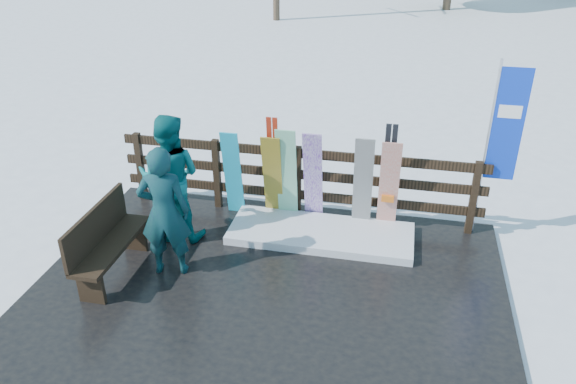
% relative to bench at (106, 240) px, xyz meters
% --- Properties ---
extents(ground, '(700.00, 700.00, 0.00)m').
position_rel_bench_xyz_m(ground, '(2.12, -0.14, -0.60)').
color(ground, white).
rests_on(ground, ground).
extents(deck, '(6.00, 5.00, 0.08)m').
position_rel_bench_xyz_m(deck, '(2.12, -0.14, -0.56)').
color(deck, black).
rests_on(deck, ground).
extents(fence, '(5.60, 0.10, 1.15)m').
position_rel_bench_xyz_m(fence, '(2.12, 2.06, 0.14)').
color(fence, black).
rests_on(fence, deck).
extents(snow_patch, '(2.68, 1.00, 0.12)m').
position_rel_bench_xyz_m(snow_patch, '(2.59, 1.46, -0.46)').
color(snow_patch, white).
rests_on(snow_patch, deck).
extents(bench, '(0.41, 1.50, 0.97)m').
position_rel_bench_xyz_m(bench, '(0.00, 0.00, 0.00)').
color(bench, black).
rests_on(bench, deck).
extents(snowboard_0, '(0.27, 0.27, 1.43)m').
position_rel_bench_xyz_m(snowboard_0, '(1.16, 1.84, 0.20)').
color(snowboard_0, '#19A3C6').
rests_on(snowboard_0, deck).
extents(snowboard_1, '(0.30, 0.28, 1.54)m').
position_rel_bench_xyz_m(snowboard_1, '(2.00, 1.84, 0.25)').
color(snowboard_1, silver).
rests_on(snowboard_1, deck).
extents(snowboard_2, '(0.29, 0.31, 1.41)m').
position_rel_bench_xyz_m(snowboard_2, '(1.78, 1.84, 0.19)').
color(snowboard_2, yellow).
rests_on(snowboard_2, deck).
extents(snowboard_3, '(0.28, 0.40, 1.54)m').
position_rel_bench_xyz_m(snowboard_3, '(2.40, 1.84, 0.25)').
color(snowboard_3, silver).
rests_on(snowboard_3, deck).
extents(snowboard_4, '(0.28, 0.22, 1.49)m').
position_rel_bench_xyz_m(snowboard_4, '(3.13, 1.84, 0.23)').
color(snowboard_4, black).
rests_on(snowboard_4, deck).
extents(snowboard_5, '(0.28, 0.28, 1.48)m').
position_rel_bench_xyz_m(snowboard_5, '(3.51, 1.84, 0.22)').
color(snowboard_5, silver).
rests_on(snowboard_5, deck).
extents(ski_pair_a, '(0.16, 0.18, 1.67)m').
position_rel_bench_xyz_m(ski_pair_a, '(1.78, 1.91, 0.32)').
color(ski_pair_a, '#AA2714').
rests_on(ski_pair_a, deck).
extents(ski_pair_b, '(0.17, 0.34, 1.73)m').
position_rel_bench_xyz_m(ski_pair_b, '(3.48, 1.91, 0.35)').
color(ski_pair_b, black).
rests_on(ski_pair_b, deck).
extents(rental_flag, '(0.45, 0.04, 2.60)m').
position_rel_bench_xyz_m(rental_flag, '(4.95, 2.11, 1.09)').
color(rental_flag, silver).
rests_on(rental_flag, deck).
extents(person_front, '(0.73, 0.56, 1.79)m').
position_rel_bench_xyz_m(person_front, '(0.75, 0.22, 0.38)').
color(person_front, '#0E4B3E').
rests_on(person_front, deck).
extents(person_back, '(0.96, 0.77, 1.88)m').
position_rel_bench_xyz_m(person_back, '(0.48, 1.08, 0.42)').
color(person_back, '#096064').
rests_on(person_back, deck).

